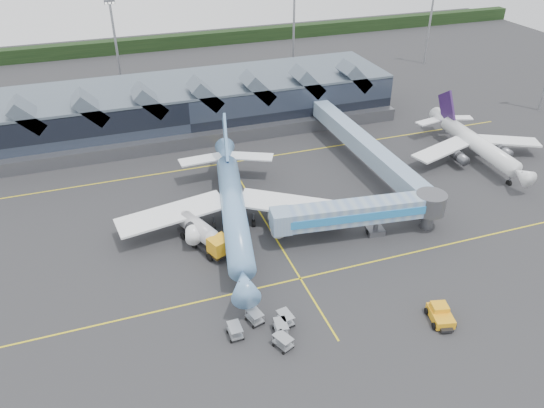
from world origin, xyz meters
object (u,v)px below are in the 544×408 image
object	(u,v)px
pushback_tug	(440,315)
jet_bridge	(370,211)
main_airliner	(233,205)
regional_jet	(475,143)
fuel_truck	(202,233)

from	to	relation	value
pushback_tug	jet_bridge	bearing A→B (deg)	102.08
main_airliner	jet_bridge	world-z (taller)	main_airliner
regional_jet	fuel_truck	world-z (taller)	regional_jet
pushback_tug	regional_jet	bearing A→B (deg)	61.52
regional_jet	fuel_truck	distance (m)	56.30
regional_jet	jet_bridge	size ratio (longest dim) A/B	1.10
main_airliner	pushback_tug	bearing A→B (deg)	-45.57
main_airliner	regional_jet	xyz separation A→B (m)	(49.70, 7.53, -0.65)
regional_jet	jet_bridge	world-z (taller)	regional_jet
jet_bridge	fuel_truck	distance (m)	24.82
main_airliner	fuel_truck	xyz separation A→B (m)	(-5.56, -3.13, -1.79)
regional_jet	jet_bridge	xyz separation A→B (m)	(-31.20, -16.37, 0.94)
regional_jet	jet_bridge	bearing A→B (deg)	-149.34
jet_bridge	pushback_tug	distance (m)	19.38
fuel_truck	pushback_tug	bearing A→B (deg)	-67.66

